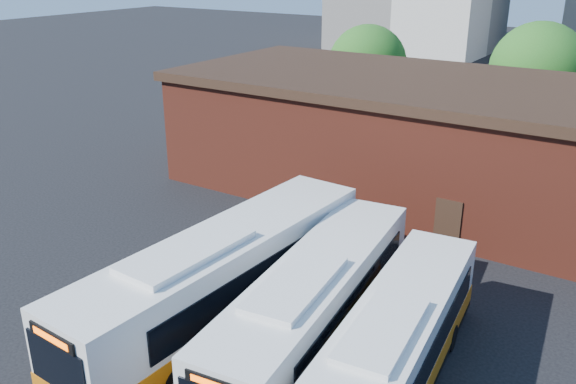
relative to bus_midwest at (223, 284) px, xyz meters
The scene contains 6 objects.
bus_midwest is the anchor object (origin of this frame).
bus_mideast 3.46m from the bus_midwest, ahead, with size 3.98×12.60×3.38m.
bus_east 6.50m from the bus_midwest, ahead, with size 3.52×11.64×3.13m.
depot_building 16.40m from the bus_midwest, 84.61° to the left, with size 28.60×12.60×6.40m.
tree_west 29.64m from the bus_midwest, 106.68° to the left, with size 6.00×6.00×7.65m.
tree_mid 30.65m from the bus_midwest, 83.34° to the left, with size 6.56×6.56×8.36m.
Camera 1 is at (10.58, -10.69, 12.44)m, focal length 38.00 mm.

